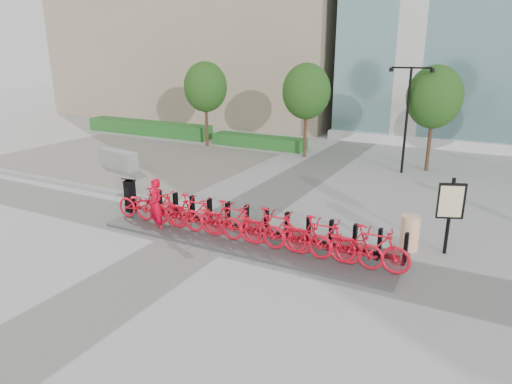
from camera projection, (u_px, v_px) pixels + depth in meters
The scene contains 28 objects.
ground at pixel (207, 235), 14.74m from camera, with size 120.00×120.00×0.00m, color #999999.
gravel_patch at pixel (126, 159), 25.11m from camera, with size 14.00×14.00×0.00m, color #605C52.
curb at pixel (47, 180), 20.79m from camera, with size 14.00×0.25×0.15m, color gray.
hedge_a at pixel (148, 128), 32.25m from camera, with size 10.00×1.40×0.90m, color #104514.
hedge_b at pixel (259, 141), 28.00m from camera, with size 6.00×1.20×0.70m, color #104514.
tree_0 at pixel (205, 87), 27.36m from camera, with size 2.60×2.60×5.10m.
tree_1 at pixel (306, 92), 24.46m from camera, with size 2.60×2.60×5.10m.
tree_2 at pixel (434, 97), 21.56m from camera, with size 2.60×2.60×5.10m.
streetlamp at pixel (408, 108), 21.30m from camera, with size 2.00×0.20×5.00m.
dock_pad at pixel (247, 238), 14.40m from camera, with size 9.60×2.40×0.08m, color #404041.
dock_rail_posts at pixel (265, 222), 14.48m from camera, with size 8.74×0.50×0.85m, color black, non-canonical shape.
bike_0 at pixel (143, 205), 15.67m from camera, with size 0.74×2.12×1.11m, color red.
bike_1 at pixel (159, 206), 15.33m from camera, with size 0.58×2.05×1.23m, color red.
bike_2 at pixel (176, 212), 15.03m from camera, with size 0.74×2.12×1.11m, color red.
bike_3 at pixel (194, 213), 14.69m from camera, with size 0.58×2.05×1.23m, color red.
bike_4 at pixel (213, 219), 14.39m from camera, with size 0.74×2.12×1.11m, color red.
bike_5 at pixel (232, 221), 14.05m from camera, with size 0.58×2.05×1.23m, color red.
bike_6 at pixel (253, 227), 13.74m from camera, with size 0.74×2.12×1.11m, color red.
bike_7 at pixel (275, 229), 13.40m from camera, with size 0.58×2.05×1.23m, color red.
bike_8 at pixel (297, 235), 13.10m from camera, with size 0.74×2.12×1.11m, color red.
bike_9 at pixel (321, 238), 12.76m from camera, with size 0.58×2.05×1.23m, color red.
bike_10 at pixel (346, 245), 12.46m from camera, with size 0.74×2.12×1.11m, color red.
bike_11 at pixel (372, 248), 12.12m from camera, with size 0.58×2.05×1.23m, color red.
kiosk at pixel (130, 195), 16.48m from camera, with size 0.44×0.39×1.30m.
worker_red at pixel (156, 205), 14.88m from camera, with size 0.65×0.42×1.77m, color red.
construction_barrel at pixel (410, 233), 13.53m from camera, with size 0.55×0.55×1.06m, color orange.
jersey_barrier at pixel (119, 160), 22.89m from camera, with size 2.38×0.65×0.92m, color #A1A1A1.
map_sign at pixel (451, 204), 12.99m from camera, with size 0.74×0.39×2.30m.
Camera 1 is at (7.79, -11.32, 5.74)m, focal length 32.00 mm.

